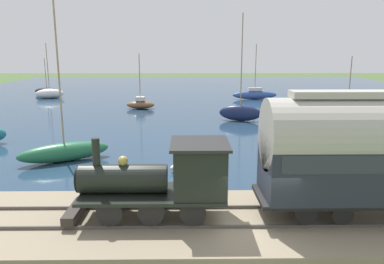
% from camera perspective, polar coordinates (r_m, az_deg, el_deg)
% --- Properties ---
extents(ground_plane, '(200.00, 200.00, 0.00)m').
position_cam_1_polar(ground_plane, '(14.04, 9.66, -15.58)').
color(ground_plane, '#476033').
extents(harbor_water, '(80.00, 80.00, 0.01)m').
position_cam_1_polar(harbor_water, '(56.14, 1.71, 5.61)').
color(harbor_water, navy).
rests_on(harbor_water, ground).
extents(rail_embankment, '(5.50, 56.00, 0.67)m').
position_cam_1_polar(rail_embankment, '(14.32, 9.36, -13.75)').
color(rail_embankment, gray).
rests_on(rail_embankment, ground).
extents(steam_locomotive, '(2.26, 5.74, 2.88)m').
position_cam_1_polar(steam_locomotive, '(13.39, -3.65, -6.66)').
color(steam_locomotive, black).
rests_on(steam_locomotive, rail_embankment).
extents(sailboat_black, '(2.15, 3.90, 5.42)m').
position_cam_1_polar(sailboat_black, '(61.04, -21.24, 5.84)').
color(sailboat_black, black).
rests_on(sailboat_black, harbor_water).
extents(sailboat_gray, '(2.69, 3.85, 5.98)m').
position_cam_1_polar(sailboat_gray, '(41.84, 22.60, 3.16)').
color(sailboat_gray, gray).
rests_on(sailboat_gray, harbor_water).
extents(sailboat_navy, '(2.12, 4.15, 9.85)m').
position_cam_1_polar(sailboat_navy, '(35.69, 7.37, 2.98)').
color(sailboat_navy, '#192347').
rests_on(sailboat_navy, harbor_water).
extents(sailboat_blue, '(1.42, 6.18, 7.38)m').
position_cam_1_polar(sailboat_blue, '(52.24, 9.53, 5.66)').
color(sailboat_blue, '#335199').
rests_on(sailboat_blue, harbor_water).
extents(sailboat_green, '(3.65, 5.28, 9.48)m').
position_cam_1_polar(sailboat_green, '(23.73, -18.86, -2.79)').
color(sailboat_green, '#236B42').
rests_on(sailboat_green, harbor_water).
extents(sailboat_white, '(2.58, 4.07, 7.54)m').
position_cam_1_polar(sailboat_white, '(56.18, -20.86, 5.53)').
color(sailboat_white, white).
rests_on(sailboat_white, harbor_water).
extents(sailboat_brown, '(1.83, 3.31, 6.20)m').
position_cam_1_polar(sailboat_brown, '(43.37, -7.87, 4.26)').
color(sailboat_brown, brown).
rests_on(sailboat_brown, harbor_water).
extents(rowboat_far_out, '(1.28, 2.52, 0.51)m').
position_cam_1_polar(rowboat_far_out, '(20.70, 23.82, -6.40)').
color(rowboat_far_out, '#B7B2A3').
rests_on(rowboat_far_out, harbor_water).
extents(rowboat_mid_harbor, '(1.46, 3.06, 0.32)m').
position_cam_1_polar(rowboat_mid_harbor, '(26.97, 17.69, -1.94)').
color(rowboat_mid_harbor, beige).
rests_on(rowboat_mid_harbor, harbor_water).
extents(rowboat_off_pier, '(2.39, 2.70, 0.51)m').
position_cam_1_polar(rowboat_off_pier, '(21.31, -0.18, -4.80)').
color(rowboat_off_pier, beige).
rests_on(rowboat_off_pier, harbor_water).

